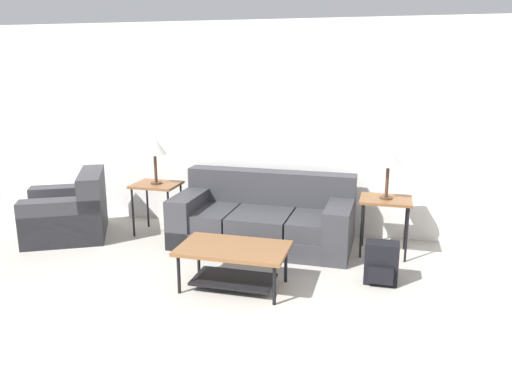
{
  "coord_description": "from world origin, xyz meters",
  "views": [
    {
      "loc": [
        1.0,
        -2.08,
        2.08
      ],
      "look_at": [
        -0.27,
        2.74,
        0.8
      ],
      "focal_mm": 35.0,
      "sensor_mm": 36.0,
      "label": 1
    }
  ],
  "objects_px": {
    "armchair": "(70,214)",
    "side_table_left": "(157,189)",
    "backpack": "(381,263)",
    "coffee_table": "(234,257)",
    "table_lamp_right": "(389,157)",
    "couch": "(264,220)",
    "table_lamp_left": "(154,147)",
    "side_table_right": "(386,205)"
  },
  "relations": [
    {
      "from": "armchair",
      "to": "side_table_left",
      "type": "distance_m",
      "value": 1.12
    },
    {
      "from": "armchair",
      "to": "backpack",
      "type": "xyz_separation_m",
      "value": [
        3.77,
        -0.43,
        -0.08
      ]
    },
    {
      "from": "armchair",
      "to": "coffee_table",
      "type": "distance_m",
      "value": 2.57
    },
    {
      "from": "coffee_table",
      "to": "table_lamp_right",
      "type": "xyz_separation_m",
      "value": [
        1.37,
        1.28,
        0.8
      ]
    },
    {
      "from": "couch",
      "to": "coffee_table",
      "type": "relative_size",
      "value": 2.02
    },
    {
      "from": "table_lamp_left",
      "to": "table_lamp_right",
      "type": "bearing_deg",
      "value": 0.0
    },
    {
      "from": "side_table_right",
      "to": "table_lamp_right",
      "type": "relative_size",
      "value": 1.09
    },
    {
      "from": "table_lamp_left",
      "to": "backpack",
      "type": "height_order",
      "value": "table_lamp_left"
    },
    {
      "from": "side_table_right",
      "to": "table_lamp_left",
      "type": "relative_size",
      "value": 1.09
    },
    {
      "from": "armchair",
      "to": "backpack",
      "type": "bearing_deg",
      "value": -6.55
    },
    {
      "from": "couch",
      "to": "coffee_table",
      "type": "xyz_separation_m",
      "value": [
        0.02,
        -1.26,
        0.02
      ]
    },
    {
      "from": "side_table_left",
      "to": "table_lamp_left",
      "type": "xyz_separation_m",
      "value": [
        0.0,
        0.0,
        0.54
      ]
    },
    {
      "from": "coffee_table",
      "to": "backpack",
      "type": "xyz_separation_m",
      "value": [
        1.36,
        0.47,
        -0.1
      ]
    },
    {
      "from": "side_table_right",
      "to": "table_lamp_right",
      "type": "distance_m",
      "value": 0.54
    },
    {
      "from": "side_table_right",
      "to": "table_lamp_left",
      "type": "xyz_separation_m",
      "value": [
        -2.77,
        0.0,
        0.54
      ]
    },
    {
      "from": "armchair",
      "to": "coffee_table",
      "type": "bearing_deg",
      "value": -20.51
    },
    {
      "from": "side_table_right",
      "to": "side_table_left",
      "type": "bearing_deg",
      "value": 180.0
    },
    {
      "from": "armchair",
      "to": "table_lamp_left",
      "type": "bearing_deg",
      "value": 20.61
    },
    {
      "from": "couch",
      "to": "table_lamp_right",
      "type": "relative_size",
      "value": 3.52
    },
    {
      "from": "couch",
      "to": "side_table_left",
      "type": "height_order",
      "value": "couch"
    },
    {
      "from": "armchair",
      "to": "table_lamp_left",
      "type": "distance_m",
      "value": 1.36
    },
    {
      "from": "coffee_table",
      "to": "side_table_left",
      "type": "bearing_deg",
      "value": 137.54
    },
    {
      "from": "side_table_right",
      "to": "armchair",
      "type": "bearing_deg",
      "value": -174.26
    },
    {
      "from": "side_table_right",
      "to": "table_lamp_right",
      "type": "xyz_separation_m",
      "value": [
        0.0,
        0.0,
        0.54
      ]
    },
    {
      "from": "armchair",
      "to": "table_lamp_right",
      "type": "distance_m",
      "value": 3.88
    },
    {
      "from": "armchair",
      "to": "table_lamp_left",
      "type": "relative_size",
      "value": 2.17
    },
    {
      "from": "couch",
      "to": "backpack",
      "type": "relative_size",
      "value": 5.02
    },
    {
      "from": "armchair",
      "to": "side_table_left",
      "type": "bearing_deg",
      "value": 20.61
    },
    {
      "from": "table_lamp_right",
      "to": "couch",
      "type": "bearing_deg",
      "value": -179.24
    },
    {
      "from": "couch",
      "to": "table_lamp_left",
      "type": "height_order",
      "value": "table_lamp_left"
    },
    {
      "from": "couch",
      "to": "backpack",
      "type": "xyz_separation_m",
      "value": [
        1.38,
        -0.79,
        -0.09
      ]
    },
    {
      "from": "coffee_table",
      "to": "table_lamp_left",
      "type": "relative_size",
      "value": 1.75
    },
    {
      "from": "armchair",
      "to": "backpack",
      "type": "height_order",
      "value": "armchair"
    },
    {
      "from": "coffee_table",
      "to": "backpack",
      "type": "bearing_deg",
      "value": 19.04
    },
    {
      "from": "armchair",
      "to": "couch",
      "type": "bearing_deg",
      "value": 8.59
    },
    {
      "from": "coffee_table",
      "to": "side_table_right",
      "type": "relative_size",
      "value": 1.6
    },
    {
      "from": "couch",
      "to": "table_lamp_left",
      "type": "bearing_deg",
      "value": 179.24
    },
    {
      "from": "couch",
      "to": "armchair",
      "type": "bearing_deg",
      "value": -171.41
    },
    {
      "from": "couch",
      "to": "side_table_right",
      "type": "relative_size",
      "value": 3.22
    },
    {
      "from": "armchair",
      "to": "side_table_left",
      "type": "height_order",
      "value": "armchair"
    },
    {
      "from": "side_table_left",
      "to": "side_table_right",
      "type": "distance_m",
      "value": 2.77
    },
    {
      "from": "couch",
      "to": "side_table_right",
      "type": "bearing_deg",
      "value": 0.76
    }
  ]
}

